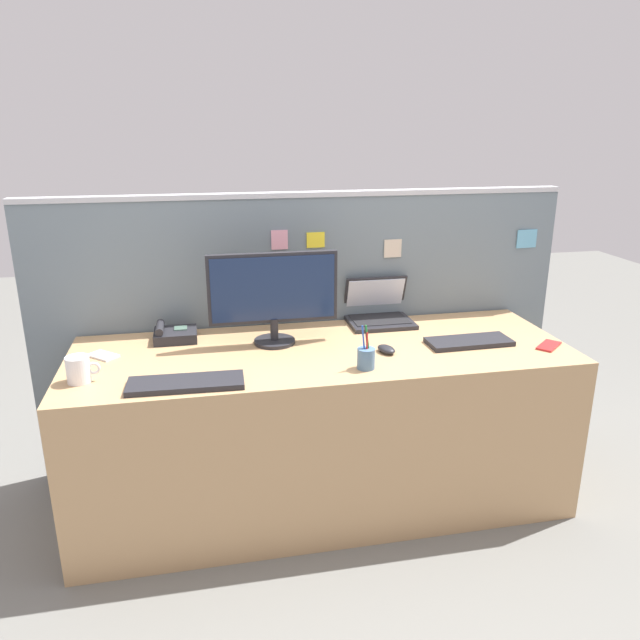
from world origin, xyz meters
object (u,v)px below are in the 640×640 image
object	(u,v)px
desk_phone	(174,334)
pen_cup	(366,358)
cell_phone_red_case	(549,346)
computer_mouse_right_hand	(386,349)
desktop_monitor	(273,293)
keyboard_main	(469,342)
laptop	(378,311)
keyboard_spare	(186,383)
cell_phone_white_slab	(103,356)
coffee_mug	(79,369)

from	to	relation	value
desk_phone	pen_cup	xyz separation A→B (m)	(0.77, -0.51, 0.02)
cell_phone_red_case	computer_mouse_right_hand	bearing A→B (deg)	-136.66
desktop_monitor	keyboard_main	xyz separation A→B (m)	(0.86, -0.20, -0.22)
laptop	desk_phone	world-z (taller)	laptop
keyboard_spare	cell_phone_white_slab	world-z (taller)	keyboard_spare
desk_phone	coffee_mug	distance (m)	0.54
computer_mouse_right_hand	coffee_mug	size ratio (longest dim) A/B	0.78
desktop_monitor	keyboard_main	distance (m)	0.91
desk_phone	cell_phone_white_slab	size ratio (longest dim) A/B	1.49
coffee_mug	desktop_monitor	bearing A→B (deg)	20.17
computer_mouse_right_hand	coffee_mug	world-z (taller)	coffee_mug
desktop_monitor	keyboard_spare	world-z (taller)	desktop_monitor
cell_phone_white_slab	keyboard_spare	bearing A→B (deg)	-94.51
laptop	cell_phone_white_slab	xyz separation A→B (m)	(-1.29, -0.23, -0.05)
pen_cup	cell_phone_white_slab	xyz separation A→B (m)	(-1.07, 0.35, -0.04)
computer_mouse_right_hand	pen_cup	size ratio (longest dim) A/B	0.54
laptop	coffee_mug	world-z (taller)	laptop
cell_phone_red_case	coffee_mug	bearing A→B (deg)	-131.23
cell_phone_red_case	laptop	bearing A→B (deg)	-168.92
desk_phone	desktop_monitor	bearing A→B (deg)	-15.67
keyboard_spare	coffee_mug	bearing A→B (deg)	165.42
laptop	keyboard_spare	distance (m)	1.13
cell_phone_red_case	cell_phone_white_slab	bearing A→B (deg)	-138.92
keyboard_spare	desk_phone	bearing A→B (deg)	98.06
keyboard_spare	pen_cup	xyz separation A→B (m)	(0.72, 0.03, 0.04)
keyboard_main	cell_phone_white_slab	size ratio (longest dim) A/B	2.95
keyboard_main	keyboard_spare	xyz separation A→B (m)	(-1.25, -0.21, 0.00)
keyboard_spare	laptop	bearing A→B (deg)	35.19
pen_cup	laptop	bearing A→B (deg)	68.95
keyboard_main	cell_phone_red_case	bearing A→B (deg)	-18.41
computer_mouse_right_hand	cell_phone_white_slab	size ratio (longest dim) A/B	0.77
keyboard_main	pen_cup	world-z (taller)	pen_cup
keyboard_spare	pen_cup	bearing A→B (deg)	4.48
coffee_mug	keyboard_spare	bearing A→B (deg)	-16.68
desktop_monitor	keyboard_main	size ratio (longest dim) A/B	1.52
desk_phone	keyboard_main	world-z (taller)	desk_phone
pen_cup	cell_phone_red_case	size ratio (longest dim) A/B	1.26
desktop_monitor	coffee_mug	world-z (taller)	desktop_monitor
desktop_monitor	laptop	size ratio (longest dim) A/B	1.84
keyboard_main	keyboard_spare	world-z (taller)	same
desk_phone	keyboard_spare	xyz separation A→B (m)	(0.06, -0.54, -0.02)
desktop_monitor	desk_phone	xyz separation A→B (m)	(-0.45, 0.13, -0.21)
cell_phone_white_slab	coffee_mug	world-z (taller)	coffee_mug
keyboard_spare	pen_cup	size ratio (longest dim) A/B	2.39
laptop	coffee_mug	distance (m)	1.43
keyboard_spare	cell_phone_white_slab	bearing A→B (deg)	134.62
desktop_monitor	cell_phone_red_case	xyz separation A→B (m)	(1.20, -0.30, -0.23)
keyboard_spare	cell_phone_red_case	bearing A→B (deg)	6.07
desktop_monitor	cell_phone_red_case	distance (m)	1.26
desktop_monitor	laptop	xyz separation A→B (m)	(0.55, 0.20, -0.18)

